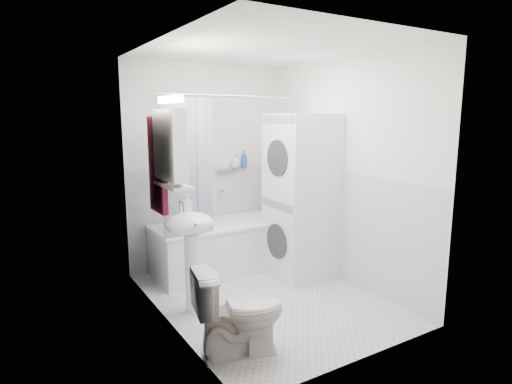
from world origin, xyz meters
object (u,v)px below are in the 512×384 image
washer_dryer (301,197)px  toilet (239,312)px  bathtub (219,245)px  sink (190,239)px

washer_dryer → toilet: size_ratio=2.64×
bathtub → sink: sink is taller
bathtub → toilet: toilet is taller
bathtub → sink: (-0.70, -0.84, 0.39)m
bathtub → washer_dryer: 1.11m
sink → toilet: bearing=-87.7°
sink → toilet: size_ratio=1.51×
bathtub → toilet: 1.81m
sink → washer_dryer: 1.47m
washer_dryer → toilet: washer_dryer is taller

